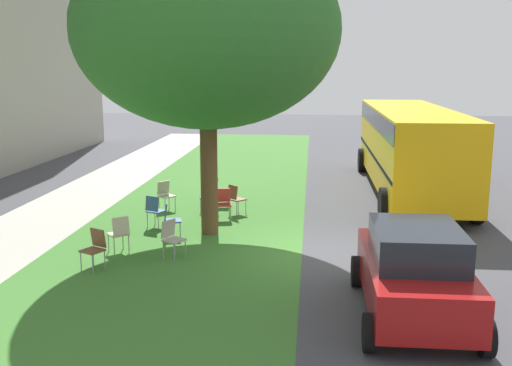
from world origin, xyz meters
TOP-DOWN VIEW (x-y plane):
  - ground at (0.00, 0.00)m, footprint 80.00×80.00m
  - grass_verge at (0.00, 3.20)m, footprint 48.00×6.00m
  - sidewalk_strip at (0.00, 7.60)m, footprint 48.00×2.80m
  - street_tree at (1.47, 2.63)m, footprint 6.57×6.57m
  - chair_0 at (-0.64, 3.13)m, footprint 0.57×0.57m
  - chair_1 at (3.68, 2.99)m, footprint 0.58×0.59m
  - chair_2 at (3.87, 4.39)m, footprint 0.59×0.59m
  - chair_3 at (1.00, 3.56)m, footprint 0.50×0.51m
  - chair_4 at (1.89, 4.20)m, footprint 0.54×0.54m
  - chair_5 at (2.94, 2.48)m, footprint 0.50×0.50m
  - chair_6 at (-1.54, 4.60)m, footprint 0.56×0.56m
  - chair_7 at (3.54, 2.22)m, footprint 0.59×0.59m
  - chair_8 at (-0.37, 4.44)m, footprint 0.59×0.59m
  - chair_9 at (4.50, 2.83)m, footprint 0.43×0.43m
  - parked_car at (-3.41, -1.78)m, footprint 3.70×1.92m
  - school_bus at (7.17, -3.30)m, footprint 10.40×2.80m

SIDE VIEW (x-z plane):
  - ground at x=0.00m, z-range 0.00..0.00m
  - grass_verge at x=0.00m, z-range 0.00..0.01m
  - sidewalk_strip at x=0.00m, z-range 0.00..0.01m
  - chair_0 at x=-0.64m, z-range 0.08..0.96m
  - chair_1 at x=3.68m, z-range 0.08..0.96m
  - chair_2 at x=3.87m, z-range 0.08..0.96m
  - chair_3 at x=1.00m, z-range 0.08..0.96m
  - chair_4 at x=1.89m, z-range 0.08..0.96m
  - chair_5 at x=2.94m, z-range 0.08..0.96m
  - chair_6 at x=-1.54m, z-range 0.08..0.96m
  - chair_7 at x=3.54m, z-range 0.08..0.96m
  - chair_8 at x=-0.37m, z-range 0.08..0.96m
  - chair_9 at x=4.50m, z-range 0.08..0.96m
  - parked_car at x=-3.41m, z-range 0.01..1.66m
  - school_bus at x=7.17m, z-range 0.32..3.20m
  - street_tree at x=1.47m, z-range 1.36..8.95m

